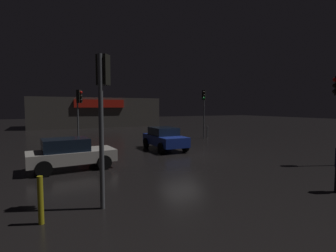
{
  "coord_description": "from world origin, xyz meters",
  "views": [
    {
      "loc": [
        -7.83,
        -13.77,
        2.95
      ],
      "look_at": [
        1.03,
        4.07,
        1.49
      ],
      "focal_mm": 27.33,
      "sensor_mm": 36.0,
      "label": 1
    }
  ],
  "objects": [
    {
      "name": "ground_plane",
      "position": [
        0.0,
        0.0,
        0.0
      ],
      "size": [
        120.0,
        120.0,
        0.0
      ],
      "primitive_type": "plane",
      "color": "black"
    },
    {
      "name": "store_building",
      "position": [
        -0.43,
        26.97,
        2.17
      ],
      "size": [
        18.51,
        8.42,
        4.34
      ],
      "color": "#4C4742",
      "rests_on": "ground"
    },
    {
      "name": "traffic_signal_opposite",
      "position": [
        -5.41,
        5.28,
        3.21
      ],
      "size": [
        0.42,
        0.42,
        4.18
      ],
      "color": "#595B60",
      "rests_on": "ground"
    },
    {
      "name": "traffic_signal_cross_left",
      "position": [
        5.7,
        6.03,
        3.5
      ],
      "size": [
        0.42,
        0.42,
        4.51
      ],
      "color": "#595B60",
      "rests_on": "ground"
    },
    {
      "name": "traffic_signal_cross_right",
      "position": [
        -6.24,
        -6.34,
        3.2
      ],
      "size": [
        0.42,
        0.42,
        4.45
      ],
      "color": "#595B60",
      "rests_on": "ground"
    },
    {
      "name": "car_near",
      "position": [
        -0.18,
        2.19,
        0.81
      ],
      "size": [
        2.01,
        4.05,
        1.54
      ],
      "color": "navy",
      "rests_on": "ground"
    },
    {
      "name": "car_far",
      "position": [
        -6.66,
        -0.98,
        0.78
      ],
      "size": [
        4.02,
        2.13,
        1.49
      ],
      "color": "silver",
      "rests_on": "ground"
    },
    {
      "name": "bollard_kerb_a",
      "position": [
        -7.92,
        -6.73,
        0.62
      ],
      "size": [
        0.14,
        0.14,
        1.23
      ],
      "primitive_type": "cylinder",
      "color": "gold",
      "rests_on": "ground"
    },
    {
      "name": "bollard_kerb_b",
      "position": [
        6.74,
        6.9,
        0.54
      ],
      "size": [
        0.11,
        0.11,
        1.08
      ],
      "primitive_type": "cylinder",
      "color": "#595B60",
      "rests_on": "ground"
    }
  ]
}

